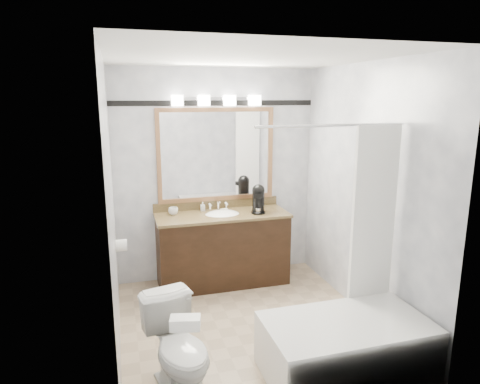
# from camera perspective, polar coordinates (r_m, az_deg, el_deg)

# --- Properties ---
(room) EXTENTS (2.42, 2.62, 2.52)m
(room) POSITION_cam_1_polar(r_m,az_deg,el_deg) (3.90, 1.13, -1.10)
(room) COLOR tan
(room) RESTS_ON ground
(vanity) EXTENTS (1.53, 0.58, 0.97)m
(vanity) POSITION_cam_1_polar(r_m,az_deg,el_deg) (5.07, -2.35, -7.36)
(vanity) COLOR black
(vanity) RESTS_ON ground
(mirror) EXTENTS (1.40, 0.04, 1.10)m
(mirror) POSITION_cam_1_polar(r_m,az_deg,el_deg) (5.07, -3.18, 4.97)
(mirror) COLOR #A06E48
(mirror) RESTS_ON room
(vanity_light_bar) EXTENTS (1.02, 0.14, 0.12)m
(vanity_light_bar) POSITION_cam_1_polar(r_m,az_deg,el_deg) (4.97, -3.12, 12.14)
(vanity_light_bar) COLOR silver
(vanity_light_bar) RESTS_ON room
(accent_stripe) EXTENTS (2.40, 0.01, 0.06)m
(accent_stripe) POSITION_cam_1_polar(r_m,az_deg,el_deg) (5.04, -3.29, 11.76)
(accent_stripe) COLOR black
(accent_stripe) RESTS_ON room
(bathtub) EXTENTS (1.30, 0.75, 1.96)m
(bathtub) POSITION_cam_1_polar(r_m,az_deg,el_deg) (3.71, 14.12, -18.46)
(bathtub) COLOR white
(bathtub) RESTS_ON ground
(tp_roll) EXTENTS (0.11, 0.12, 0.12)m
(tp_roll) POSITION_cam_1_polar(r_m,az_deg,el_deg) (4.53, -15.53, -6.87)
(tp_roll) COLOR white
(tp_roll) RESTS_ON room
(toilet) EXTENTS (0.55, 0.77, 0.71)m
(toilet) POSITION_cam_1_polar(r_m,az_deg,el_deg) (3.38, -8.08, -19.98)
(toilet) COLOR white
(toilet) RESTS_ON ground
(tissue_box) EXTENTS (0.21, 0.15, 0.08)m
(tissue_box) POSITION_cam_1_polar(r_m,az_deg,el_deg) (2.89, -7.31, -16.91)
(tissue_box) COLOR white
(tissue_box) RESTS_ON toilet
(coffee_maker) EXTENTS (0.18, 0.21, 0.33)m
(coffee_maker) POSITION_cam_1_polar(r_m,az_deg,el_deg) (4.98, 2.46, -0.79)
(coffee_maker) COLOR black
(coffee_maker) RESTS_ON vanity
(cup_left) EXTENTS (0.14, 0.14, 0.08)m
(cup_left) POSITION_cam_1_polar(r_m,az_deg,el_deg) (4.96, -8.90, -2.52)
(cup_left) COLOR white
(cup_left) RESTS_ON vanity
(cup_right) EXTENTS (0.09, 0.09, 0.07)m
(cup_right) POSITION_cam_1_polar(r_m,az_deg,el_deg) (4.99, -8.68, -2.50)
(cup_right) COLOR white
(cup_right) RESTS_ON vanity
(soap_bottle_a) EXTENTS (0.05, 0.05, 0.11)m
(soap_bottle_a) POSITION_cam_1_polar(r_m,az_deg,el_deg) (5.07, -5.00, -1.92)
(soap_bottle_a) COLOR white
(soap_bottle_a) RESTS_ON vanity
(soap_bar) EXTENTS (0.09, 0.07, 0.02)m
(soap_bar) POSITION_cam_1_polar(r_m,az_deg,el_deg) (5.07, -2.14, -2.39)
(soap_bar) COLOR beige
(soap_bar) RESTS_ON vanity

